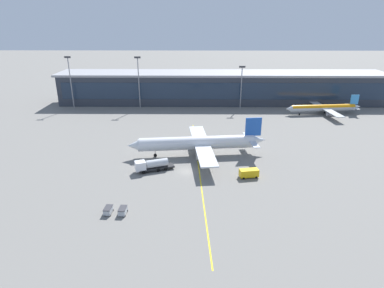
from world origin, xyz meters
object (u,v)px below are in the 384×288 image
at_px(main_airliner, 198,143).
at_px(baggage_cart_1, 123,211).
at_px(baggage_cart_0, 108,210).
at_px(fuel_tanker, 152,165).
at_px(commuter_jet_far, 323,108).
at_px(crew_van, 249,173).

relative_size(main_airliner, baggage_cart_1, 15.66).
xyz_separation_m(baggage_cart_0, baggage_cart_1, (3.20, -0.17, 0.00)).
bearing_deg(fuel_tanker, baggage_cart_0, -108.00).
bearing_deg(commuter_jet_far, baggage_cart_0, -133.60).
xyz_separation_m(fuel_tanker, baggage_cart_1, (-3.72, -21.44, -0.96)).
bearing_deg(fuel_tanker, crew_van, -8.09).
bearing_deg(main_airliner, baggage_cart_1, -116.86).
bearing_deg(fuel_tanker, baggage_cart_1, -99.83).
height_order(main_airliner, baggage_cart_0, main_airliner).
height_order(main_airliner, fuel_tanker, main_airliner).
bearing_deg(baggage_cart_0, commuter_jet_far, 46.40).
bearing_deg(commuter_jet_far, crew_van, -124.39).
bearing_deg(fuel_tanker, main_airliner, 41.01).
height_order(fuel_tanker, commuter_jet_far, commuter_jet_far).
distance_m(baggage_cart_0, baggage_cart_1, 3.20).
distance_m(crew_van, baggage_cart_1, 34.73).
height_order(crew_van, baggage_cart_1, crew_van).
xyz_separation_m(main_airliner, commuter_jet_far, (55.12, 46.16, -1.17)).
bearing_deg(main_airliner, commuter_jet_far, 39.95).
bearing_deg(commuter_jet_far, fuel_tanker, -139.85).
bearing_deg(crew_van, baggage_cart_0, -152.02).
height_order(baggage_cart_1, commuter_jet_far, commuter_jet_far).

